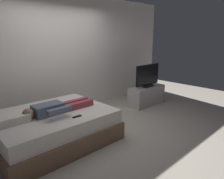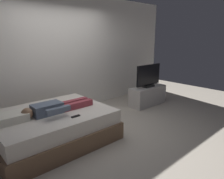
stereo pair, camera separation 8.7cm
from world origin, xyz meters
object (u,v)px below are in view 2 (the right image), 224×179
at_px(tv, 148,76).
at_px(pillow, 10,118).
at_px(person, 55,108).
at_px(remote, 76,116).
at_px(bed, 53,126).
at_px(tv_stand, 148,96).

bearing_deg(tv, pillow, -177.85).
xyz_separation_m(person, tv, (2.79, 0.21, 0.16)).
bearing_deg(person, remote, -69.53).
xyz_separation_m(bed, remote, (0.18, -0.49, 0.29)).
relative_size(pillow, tv_stand, 0.44).
bearing_deg(person, pillow, 173.21).
bearing_deg(remote, pillow, 150.00).
relative_size(pillow, person, 0.38).
bearing_deg(person, tv, 4.38).
xyz_separation_m(bed, person, (0.03, -0.08, 0.36)).
bearing_deg(tv_stand, pillow, -177.85).
bearing_deg(bed, pillow, 180.00).
distance_m(remote, tv, 2.72).
relative_size(remote, tv, 0.17).
bearing_deg(tv, person, -175.62).
xyz_separation_m(remote, tv, (2.64, 0.62, 0.24)).
distance_m(pillow, remote, 0.98).
relative_size(bed, tv, 2.24).
relative_size(remote, tv_stand, 0.14).
xyz_separation_m(bed, pillow, (-0.66, 0.00, 0.34)).
height_order(pillow, remote, pillow).
bearing_deg(pillow, tv_stand, 2.15).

